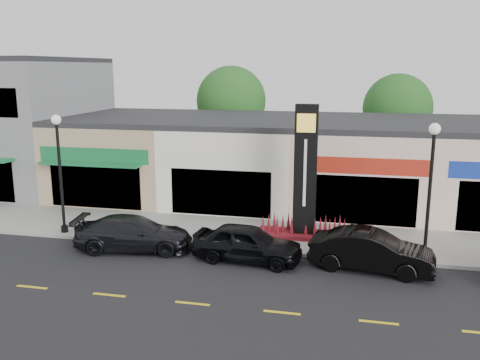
{
  "coord_description": "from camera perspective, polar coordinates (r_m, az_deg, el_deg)",
  "views": [
    {
      "loc": [
        4.89,
        -17.89,
        7.68
      ],
      "look_at": [
        0.08,
        4.0,
        2.7
      ],
      "focal_mm": 38.0,
      "sensor_mm": 36.0,
      "label": 1
    }
  ],
  "objects": [
    {
      "name": "ground",
      "position": [
        20.07,
        -2.72,
        -9.99
      ],
      "size": [
        120.0,
        120.0,
        0.0
      ],
      "primitive_type": "plane",
      "color": "black",
      "rests_on": "ground"
    },
    {
      "name": "tree_rear_mid",
      "position": [
        37.62,
        17.26,
        7.7
      ],
      "size": [
        4.8,
        4.8,
        7.29
      ],
      "color": "#382619",
      "rests_on": "ground"
    },
    {
      "name": "car_black_sedan",
      "position": [
        20.62,
        0.83,
        -7.1
      ],
      "size": [
        2.21,
        4.59,
        1.51
      ],
      "primitive_type": "imported",
      "rotation": [
        0.0,
        0.0,
        1.47
      ],
      "color": "black",
      "rests_on": "ground"
    },
    {
      "name": "car_black_conv",
      "position": [
        20.35,
        14.56,
        -7.73
      ],
      "size": [
        2.31,
        4.89,
        1.55
      ],
      "primitive_type": "imported",
      "rotation": [
        0.0,
        0.0,
        1.42
      ],
      "color": "black",
      "rests_on": "ground"
    },
    {
      "name": "tree_rear_west",
      "position": [
        38.51,
        -0.99,
        8.86
      ],
      "size": [
        5.2,
        5.2,
        7.83
      ],
      "color": "#382619",
      "rests_on": "ground"
    },
    {
      "name": "pylon_sign",
      "position": [
        22.81,
        7.29,
        -1.29
      ],
      "size": [
        4.2,
        1.3,
        6.0
      ],
      "color": "#601013",
      "rests_on": "sidewalk"
    },
    {
      "name": "sidewalk",
      "position": [
        24.0,
        -0.01,
        -5.95
      ],
      "size": [
        52.0,
        4.3,
        0.15
      ],
      "primitive_type": "cube",
      "color": "gray",
      "rests_on": "ground"
    },
    {
      "name": "curb",
      "position": [
        21.94,
        -1.29,
        -7.76
      ],
      "size": [
        52.0,
        0.2,
        0.15
      ],
      "primitive_type": "cube",
      "color": "gray",
      "rests_on": "ground"
    },
    {
      "name": "lamp_west_near",
      "position": [
        24.48,
        -19.62,
        1.91
      ],
      "size": [
        0.44,
        0.44,
        5.47
      ],
      "color": "black",
      "rests_on": "sidewalk"
    },
    {
      "name": "shop_cream",
      "position": [
        30.51,
        0.11,
        2.55
      ],
      "size": [
        7.0,
        10.01,
        4.8
      ],
      "color": "beige",
      "rests_on": "ground"
    },
    {
      "name": "shop_pink_w",
      "position": [
        29.84,
        13.37,
        1.98
      ],
      "size": [
        7.0,
        10.01,
        4.8
      ],
      "color": "beige",
      "rests_on": "ground"
    },
    {
      "name": "car_dark_sedan",
      "position": [
        22.34,
        -11.83,
        -5.89
      ],
      "size": [
        2.77,
        5.26,
        1.45
      ],
      "primitive_type": "imported",
      "rotation": [
        0.0,
        0.0,
        1.72
      ],
      "color": "black",
      "rests_on": "ground"
    },
    {
      "name": "lamp_east_near",
      "position": [
        21.04,
        20.62,
        0.19
      ],
      "size": [
        0.44,
        0.44,
        5.47
      ],
      "color": "black",
      "rests_on": "sidewalk"
    },
    {
      "name": "shop_beige",
      "position": [
        32.69,
        -11.98,
        2.95
      ],
      "size": [
        7.0,
        10.85,
        4.8
      ],
      "color": "tan",
      "rests_on": "ground"
    }
  ]
}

